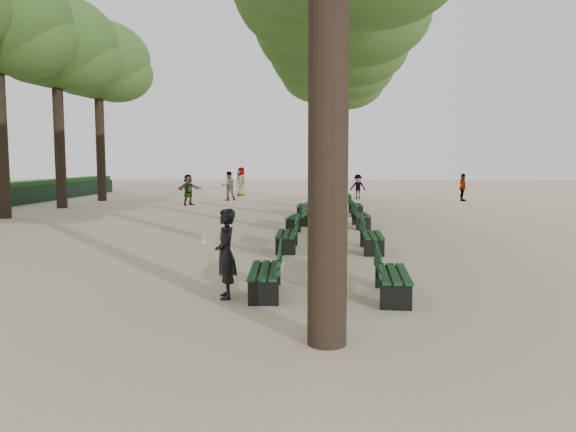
{
  "coord_description": "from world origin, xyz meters",
  "views": [
    {
      "loc": [
        1.54,
        -9.26,
        2.44
      ],
      "look_at": [
        0.6,
        3.0,
        1.2
      ],
      "focal_mm": 35.0,
      "sensor_mm": 36.0,
      "label": 1
    }
  ],
  "objects": [
    {
      "name": "pedestrian_d",
      "position": [
        -4.44,
        27.86,
        0.96
      ],
      "size": [
        0.88,
        0.98,
        1.93
      ],
      "primitive_type": "imported",
      "rotation": [
        0.0,
        0.0,
        5.38
      ],
      "color": "#262628",
      "rests_on": "ground"
    },
    {
      "name": "bench_left_1",
      "position": [
        0.37,
        5.67,
        0.27
      ],
      "size": [
        0.62,
        1.81,
        0.92
      ],
      "color": "black",
      "rests_on": "ground"
    },
    {
      "name": "ground",
      "position": [
        0.0,
        0.0,
        0.0
      ],
      "size": [
        120.0,
        120.0,
        0.0
      ],
      "primitive_type": "plane",
      "color": "beige",
      "rests_on": "ground"
    },
    {
      "name": "pedestrian_b",
      "position": [
        3.19,
        25.56,
        0.76
      ],
      "size": [
        1.02,
        0.48,
        1.52
      ],
      "primitive_type": "imported",
      "rotation": [
        0.0,
        0.0,
        6.1
      ],
      "color": "#262628",
      "rests_on": "ground"
    },
    {
      "name": "bench_right_0",
      "position": [
        2.63,
        0.54,
        0.27
      ],
      "size": [
        0.62,
        1.82,
        0.92
      ],
      "color": "black",
      "rests_on": "ground"
    },
    {
      "name": "bench_right_2",
      "position": [
        2.63,
        10.9,
        0.27
      ],
      "size": [
        0.66,
        1.83,
        0.92
      ],
      "color": "black",
      "rests_on": "ground"
    },
    {
      "name": "pedestrian_a",
      "position": [
        -4.54,
        23.73,
        0.87
      ],
      "size": [
        0.91,
        0.64,
        1.73
      ],
      "primitive_type": "imported",
      "rotation": [
        0.0,
        0.0,
        3.53
      ],
      "color": "#262628",
      "rests_on": "ground"
    },
    {
      "name": "tree_far_5",
      "position": [
        -12.0,
        23.0,
        8.14
      ],
      "size": [
        6.0,
        6.0,
        10.45
      ],
      "color": "#33261C",
      "rests_on": "ground"
    },
    {
      "name": "bench_left_0",
      "position": [
        0.37,
        0.66,
        0.27
      ],
      "size": [
        0.7,
        1.84,
        0.92
      ],
      "color": "black",
      "rests_on": "ground"
    },
    {
      "name": "tree_far_4",
      "position": [
        -12.0,
        18.0,
        8.14
      ],
      "size": [
        6.0,
        6.0,
        10.45
      ],
      "color": "#33261C",
      "rests_on": "ground"
    },
    {
      "name": "bench_left_3",
      "position": [
        0.37,
        15.11,
        0.27
      ],
      "size": [
        0.58,
        1.8,
        0.92
      ],
      "color": "black",
      "rests_on": "ground"
    },
    {
      "name": "tree_central_4",
      "position": [
        1.5,
        18.0,
        7.65
      ],
      "size": [
        6.0,
        6.0,
        9.95
      ],
      "color": "#33261C",
      "rests_on": "ground"
    },
    {
      "name": "bench_left_2",
      "position": [
        0.37,
        10.19,
        0.27
      ],
      "size": [
        0.77,
        1.85,
        0.92
      ],
      "color": "black",
      "rests_on": "ground"
    },
    {
      "name": "tree_central_3",
      "position": [
        1.5,
        13.0,
        7.65
      ],
      "size": [
        6.0,
        6.0,
        9.95
      ],
      "color": "#33261C",
      "rests_on": "ground"
    },
    {
      "name": "bench_right_3",
      "position": [
        2.63,
        15.46,
        0.27
      ],
      "size": [
        0.62,
        1.82,
        0.92
      ],
      "color": "black",
      "rests_on": "ground"
    },
    {
      "name": "tree_central_5",
      "position": [
        1.5,
        23.0,
        7.65
      ],
      "size": [
        6.0,
        6.0,
        9.95
      ],
      "color": "#33261C",
      "rests_on": "ground"
    },
    {
      "name": "man_with_map",
      "position": [
        -0.29,
        0.35,
        0.8
      ],
      "size": [
        0.67,
        0.7,
        1.59
      ],
      "color": "black",
      "rests_on": "ground"
    },
    {
      "name": "pedestrian_e",
      "position": [
        -6.06,
        20.16,
        0.83
      ],
      "size": [
        1.2,
        1.42,
        1.66
      ],
      "primitive_type": "imported",
      "rotation": [
        0.0,
        0.0,
        0.92
      ],
      "color": "#262628",
      "rests_on": "ground"
    },
    {
      "name": "bench_right_1",
      "position": [
        2.63,
        5.61,
        0.27
      ],
      "size": [
        0.58,
        1.8,
        0.92
      ],
      "color": "black",
      "rests_on": "ground"
    },
    {
      "name": "pedestrian_c",
      "position": [
        9.24,
        24.25,
        0.81
      ],
      "size": [
        0.71,
        0.99,
        1.62
      ],
      "primitive_type": "imported",
      "rotation": [
        0.0,
        0.0,
        1.11
      ],
      "color": "#262628",
      "rests_on": "ground"
    }
  ]
}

